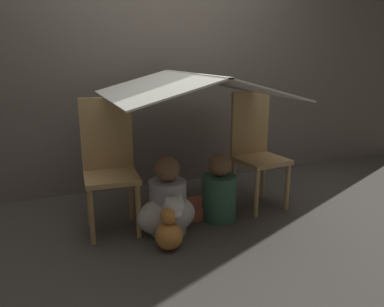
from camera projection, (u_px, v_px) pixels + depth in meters
ground_plane at (202, 228)px, 2.84m from camera, size 8.80×8.80×0.00m
wall_back at (156, 58)px, 3.54m from camera, size 7.00×0.05×2.50m
chair_left at (109, 162)px, 2.74m from camera, size 0.40×0.40×0.98m
chair_right at (256, 147)px, 3.18m from camera, size 0.42×0.42×0.98m
sheet_canopy at (192, 85)px, 2.75m from camera, size 1.26×1.25×0.18m
person_front at (168, 200)px, 2.73m from camera, size 0.27×0.27×0.58m
person_second at (219, 191)px, 2.96m from camera, size 0.27×0.27×0.54m
dog at (168, 214)px, 2.69m from camera, size 0.43×0.39×0.37m
floor_cushion at (206, 207)px, 3.11m from camera, size 0.36×0.28×0.10m
plush_toy at (169, 232)px, 2.51m from camera, size 0.19×0.19×0.30m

